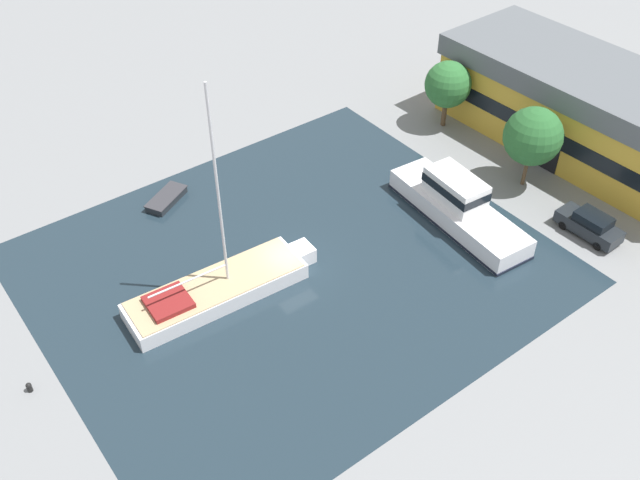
{
  "coord_description": "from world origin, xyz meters",
  "views": [
    {
      "loc": [
        27.04,
        -18.22,
        30.16
      ],
      "look_at": [
        0.0,
        2.24,
        1.0
      ],
      "focal_mm": 40.0,
      "sensor_mm": 36.0,
      "label": 1
    }
  ],
  "objects_px": {
    "parked_car": "(590,225)",
    "warehouse_building": "(587,110)",
    "quay_tree_near_building": "(448,85)",
    "motor_cruiser": "(457,206)",
    "small_dinghy": "(166,199)",
    "sailboat_moored": "(219,288)",
    "quay_tree_by_water": "(533,136)"
  },
  "relations": [
    {
      "from": "parked_car",
      "to": "warehouse_building",
      "type": "bearing_deg",
      "value": 39.5
    },
    {
      "from": "quay_tree_near_building",
      "to": "motor_cruiser",
      "type": "height_order",
      "value": "quay_tree_near_building"
    },
    {
      "from": "parked_car",
      "to": "small_dinghy",
      "type": "height_order",
      "value": "parked_car"
    },
    {
      "from": "parked_car",
      "to": "small_dinghy",
      "type": "bearing_deg",
      "value": 134.39
    },
    {
      "from": "sailboat_moored",
      "to": "motor_cruiser",
      "type": "xyz_separation_m",
      "value": [
        3.32,
        16.39,
        0.52
      ]
    },
    {
      "from": "quay_tree_by_water",
      "to": "parked_car",
      "type": "height_order",
      "value": "quay_tree_by_water"
    },
    {
      "from": "warehouse_building",
      "to": "sailboat_moored",
      "type": "bearing_deg",
      "value": -96.52
    },
    {
      "from": "parked_car",
      "to": "sailboat_moored",
      "type": "height_order",
      "value": "sailboat_moored"
    },
    {
      "from": "quay_tree_by_water",
      "to": "warehouse_building",
      "type": "bearing_deg",
      "value": 95.46
    },
    {
      "from": "warehouse_building",
      "to": "small_dinghy",
      "type": "relative_size",
      "value": 6.35
    },
    {
      "from": "quay_tree_near_building",
      "to": "sailboat_moored",
      "type": "relative_size",
      "value": 0.39
    },
    {
      "from": "warehouse_building",
      "to": "small_dinghy",
      "type": "height_order",
      "value": "warehouse_building"
    },
    {
      "from": "warehouse_building",
      "to": "small_dinghy",
      "type": "bearing_deg",
      "value": -115.74
    },
    {
      "from": "parked_car",
      "to": "sailboat_moored",
      "type": "relative_size",
      "value": 0.31
    },
    {
      "from": "quay_tree_near_building",
      "to": "parked_car",
      "type": "height_order",
      "value": "quay_tree_near_building"
    },
    {
      "from": "warehouse_building",
      "to": "quay_tree_near_building",
      "type": "xyz_separation_m",
      "value": [
        -8.5,
        -5.96,
        0.34
      ]
    },
    {
      "from": "motor_cruiser",
      "to": "small_dinghy",
      "type": "xyz_separation_m",
      "value": [
        -13.44,
        -14.54,
        -0.89
      ]
    },
    {
      "from": "warehouse_building",
      "to": "small_dinghy",
      "type": "distance_m",
      "value": 31.25
    },
    {
      "from": "warehouse_building",
      "to": "motor_cruiser",
      "type": "bearing_deg",
      "value": -88.74
    },
    {
      "from": "warehouse_building",
      "to": "sailboat_moored",
      "type": "distance_m",
      "value": 30.43
    },
    {
      "from": "warehouse_building",
      "to": "quay_tree_by_water",
      "type": "xyz_separation_m",
      "value": [
        0.68,
        -7.07,
        0.74
      ]
    },
    {
      "from": "warehouse_building",
      "to": "quay_tree_near_building",
      "type": "distance_m",
      "value": 10.38
    },
    {
      "from": "quay_tree_near_building",
      "to": "warehouse_building",
      "type": "bearing_deg",
      "value": 35.06
    },
    {
      "from": "quay_tree_by_water",
      "to": "parked_car",
      "type": "relative_size",
      "value": 1.39
    },
    {
      "from": "warehouse_building",
      "to": "motor_cruiser",
      "type": "relative_size",
      "value": 2.01
    },
    {
      "from": "sailboat_moored",
      "to": "small_dinghy",
      "type": "bearing_deg",
      "value": 173.04
    },
    {
      "from": "warehouse_building",
      "to": "motor_cruiser",
      "type": "xyz_separation_m",
      "value": [
        0.66,
        -13.82,
        -2.08
      ]
    },
    {
      "from": "parked_car",
      "to": "small_dinghy",
      "type": "distance_m",
      "value": 28.33
    },
    {
      "from": "warehouse_building",
      "to": "parked_car",
      "type": "relative_size",
      "value": 5.26
    },
    {
      "from": "quay_tree_near_building",
      "to": "quay_tree_by_water",
      "type": "height_order",
      "value": "quay_tree_by_water"
    },
    {
      "from": "motor_cruiser",
      "to": "small_dinghy",
      "type": "height_order",
      "value": "motor_cruiser"
    },
    {
      "from": "sailboat_moored",
      "to": "small_dinghy",
      "type": "relative_size",
      "value": 3.89
    }
  ]
}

